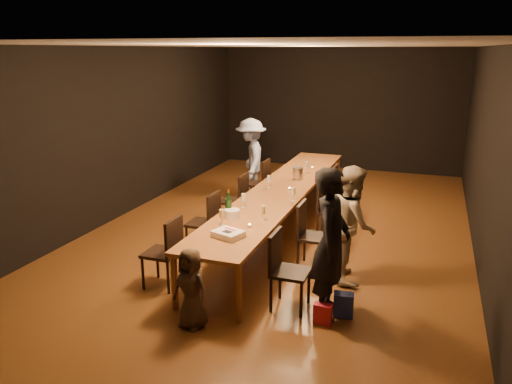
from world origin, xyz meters
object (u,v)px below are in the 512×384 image
(table, at_px, (281,192))
(chair_right_1, at_px, (314,236))
(child, at_px, (191,288))
(plate_stack, at_px, (232,214))
(chair_right_3, at_px, (345,191))
(chair_left_0, at_px, (162,252))
(woman_birthday, at_px, (331,243))
(birthday_cake, at_px, (228,234))
(chair_left_3, at_px, (257,183))
(chair_left_2, at_px, (233,200))
(man_blue, at_px, (251,159))
(chair_left_1, at_px, (203,222))
(woman_tan, at_px, (352,224))
(chair_right_2, at_px, (332,211))
(chair_right_0, at_px, (291,271))
(champagne_bottle, at_px, (228,203))
(ice_bucket, at_px, (298,173))

(table, distance_m, chair_right_1, 1.49)
(child, relative_size, plate_stack, 4.33)
(chair_right_3, relative_size, chair_left_0, 1.00)
(woman_birthday, distance_m, birthday_cake, 1.27)
(chair_left_3, bearing_deg, chair_left_2, -180.00)
(chair_left_2, bearing_deg, man_blue, 9.99)
(chair_left_1, bearing_deg, chair_right_3, -35.31)
(man_blue, height_order, child, man_blue)
(woman_tan, bearing_deg, plate_stack, 83.43)
(chair_left_2, bearing_deg, chair_left_1, -180.00)
(chair_right_1, bearing_deg, chair_right_2, 180.00)
(table, xyz_separation_m, chair_right_3, (0.85, 1.20, -0.24))
(chair_left_0, xyz_separation_m, chair_left_1, (0.00, 1.20, 0.00))
(table, height_order, woman_birthday, woman_birthday)
(chair_right_0, xyz_separation_m, chair_left_1, (-1.70, 1.20, 0.00))
(chair_right_0, bearing_deg, woman_birthday, 92.32)
(chair_right_0, relative_size, chair_right_1, 1.00)
(table, bearing_deg, chair_left_0, -109.50)
(chair_right_0, xyz_separation_m, chair_left_0, (-1.70, 0.00, 0.00))
(plate_stack, bearing_deg, birthday_cake, -71.38)
(chair_right_0, distance_m, chair_left_2, 2.94)
(table, height_order, man_blue, man_blue)
(table, relative_size, champagne_bottle, 16.00)
(chair_right_3, bearing_deg, ice_bucket, -58.69)
(chair_left_1, height_order, chair_left_2, same)
(chair_right_3, bearing_deg, chair_left_1, -35.31)
(table, height_order, chair_right_3, chair_right_3)
(chair_right_2, bearing_deg, woman_tan, 21.16)
(table, xyz_separation_m, chair_right_1, (0.85, -1.20, -0.24))
(chair_left_2, bearing_deg, chair_right_0, -144.69)
(ice_bucket, bearing_deg, chair_right_0, -76.24)
(chair_right_2, distance_m, chair_left_2, 1.70)
(chair_left_3, relative_size, woman_birthday, 0.54)
(chair_right_0, xyz_separation_m, chair_left_3, (-1.70, 3.60, 0.00))
(chair_right_1, distance_m, chair_left_3, 2.94)
(chair_left_1, distance_m, chair_left_2, 1.20)
(chair_left_1, xyz_separation_m, plate_stack, (0.66, -0.43, 0.34))
(chair_right_1, height_order, birthday_cake, chair_right_1)
(man_blue, distance_m, child, 4.99)
(man_blue, relative_size, birthday_cake, 3.95)
(chair_left_2, height_order, birthday_cake, chair_left_2)
(chair_right_0, distance_m, chair_right_3, 3.60)
(chair_right_2, distance_m, chair_left_0, 2.94)
(chair_left_1, height_order, woman_tan, woman_tan)
(chair_left_2, distance_m, plate_stack, 1.79)
(chair_left_3, relative_size, child, 1.02)
(chair_right_0, bearing_deg, chair_left_2, -144.69)
(plate_stack, height_order, ice_bucket, ice_bucket)
(man_blue, bearing_deg, champagne_bottle, -8.59)
(plate_stack, bearing_deg, table, 83.22)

